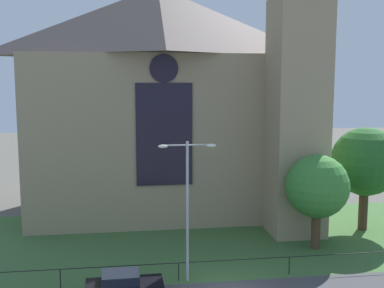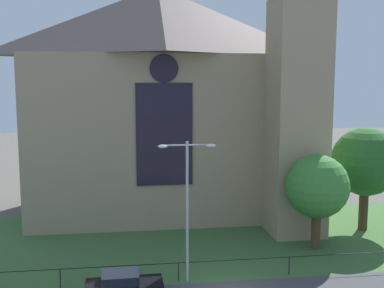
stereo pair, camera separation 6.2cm
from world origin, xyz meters
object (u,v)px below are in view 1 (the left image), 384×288
at_px(tree_right_near, 317,187).
at_px(parked_car_black, 124,286).
at_px(church_building, 168,99).
at_px(streetlamp_near, 187,194).
at_px(tree_right_far, 365,162).

xyz_separation_m(tree_right_near, parked_car_black, (-13.53, -6.18, -3.71)).
distance_m(church_building, tree_right_near, 15.64).
xyz_separation_m(tree_right_near, streetlamp_near, (-9.77, -4.30, 0.86)).
height_order(tree_right_far, parked_car_black, tree_right_far).
height_order(tree_right_near, streetlamp_near, streetlamp_near).
xyz_separation_m(tree_right_near, tree_right_far, (5.44, 3.54, 1.04)).
bearing_deg(parked_car_black, streetlamp_near, 25.29).
bearing_deg(streetlamp_near, tree_right_near, 23.75).
relative_size(tree_right_near, streetlamp_near, 0.80).
bearing_deg(tree_right_far, streetlamp_near, -152.75).
height_order(tree_right_near, tree_right_far, tree_right_far).
xyz_separation_m(tree_right_far, parked_car_black, (-18.97, -9.72, -4.75)).
bearing_deg(church_building, tree_right_far, -26.39).
distance_m(church_building, parked_car_black, 20.02).
height_order(tree_right_far, streetlamp_near, streetlamp_near).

